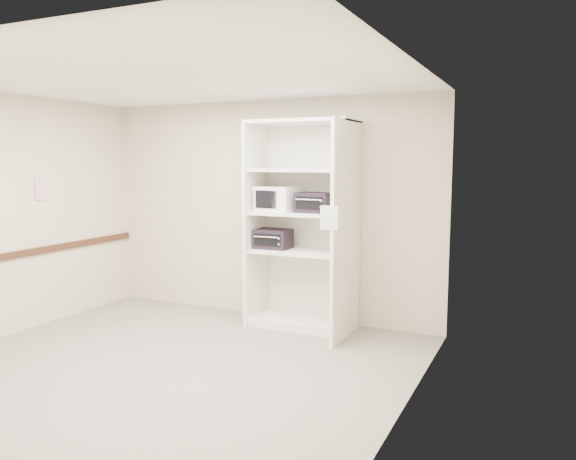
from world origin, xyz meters
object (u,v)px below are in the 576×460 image
at_px(toaster_oven_upper, 315,203).
at_px(toaster_oven_lower, 273,239).
at_px(shelving_unit, 306,232).
at_px(microwave, 277,199).

height_order(toaster_oven_upper, toaster_oven_lower, toaster_oven_upper).
height_order(shelving_unit, toaster_oven_upper, shelving_unit).
distance_m(microwave, toaster_oven_upper, 0.48).
bearing_deg(toaster_oven_upper, shelving_unit, 161.44).
bearing_deg(shelving_unit, toaster_oven_upper, -20.29).
bearing_deg(shelving_unit, microwave, -175.64).
bearing_deg(microwave, toaster_oven_upper, 5.55).
bearing_deg(toaster_oven_upper, microwave, 179.31).
height_order(shelving_unit, microwave, shelving_unit).
distance_m(shelving_unit, toaster_oven_upper, 0.38).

